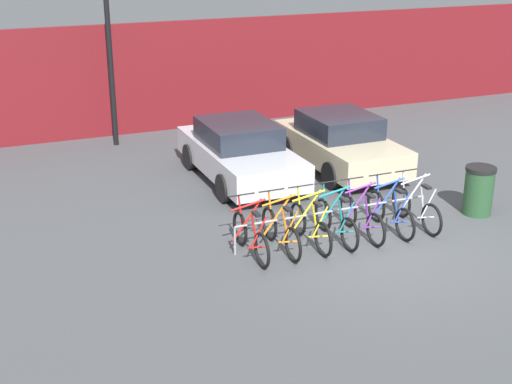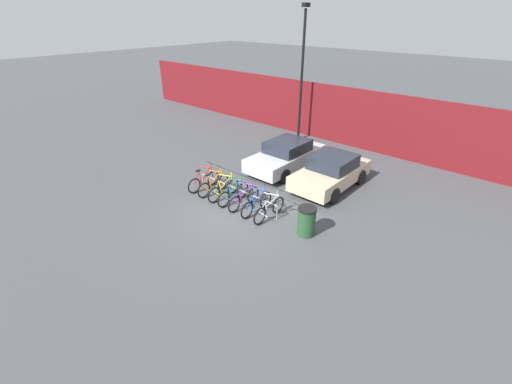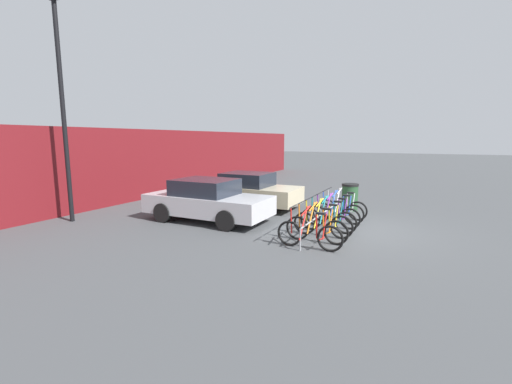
# 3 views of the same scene
# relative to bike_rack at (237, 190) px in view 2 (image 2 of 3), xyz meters

# --- Properties ---
(ground_plane) EXTENTS (120.00, 120.00, 0.00)m
(ground_plane) POSITION_rel_bike_rack_xyz_m (0.60, -0.68, -0.49)
(ground_plane) COLOR #424447
(hoarding_wall) EXTENTS (36.00, 0.16, 3.15)m
(hoarding_wall) POSITION_rel_bike_rack_xyz_m (0.60, 8.82, 1.08)
(hoarding_wall) COLOR maroon
(hoarding_wall) RESTS_ON ground
(bike_rack) EXTENTS (4.14, 0.04, 0.57)m
(bike_rack) POSITION_rel_bike_rack_xyz_m (0.00, 0.00, 0.00)
(bike_rack) COLOR gray
(bike_rack) RESTS_ON ground
(bicycle_red) EXTENTS (0.68, 1.71, 1.05)m
(bicycle_red) POSITION_rel_bike_rack_xyz_m (-1.80, -0.15, -0.11)
(bicycle_red) COLOR black
(bicycle_red) RESTS_ON ground
(bicycle_orange) EXTENTS (0.68, 1.71, 1.05)m
(bicycle_orange) POSITION_rel_bike_rack_xyz_m (-1.19, -0.15, -0.11)
(bicycle_orange) COLOR black
(bicycle_orange) RESTS_ON ground
(bicycle_yellow) EXTENTS (0.68, 1.71, 1.05)m
(bicycle_yellow) POSITION_rel_bike_rack_xyz_m (-0.58, -0.15, -0.11)
(bicycle_yellow) COLOR black
(bicycle_yellow) RESTS_ON ground
(bicycle_teal) EXTENTS (0.68, 1.71, 1.05)m
(bicycle_teal) POSITION_rel_bike_rack_xyz_m (-0.03, -0.15, -0.11)
(bicycle_teal) COLOR black
(bicycle_teal) RESTS_ON ground
(bicycle_purple) EXTENTS (0.68, 1.71, 1.05)m
(bicycle_purple) POSITION_rel_bike_rack_xyz_m (0.54, -0.15, -0.11)
(bicycle_purple) COLOR black
(bicycle_purple) RESTS_ON ground
(bicycle_blue) EXTENTS (0.68, 1.71, 1.05)m
(bicycle_blue) POSITION_rel_bike_rack_xyz_m (1.19, -0.15, -0.11)
(bicycle_blue) COLOR black
(bicycle_blue) RESTS_ON ground
(bicycle_silver) EXTENTS (0.68, 1.71, 1.05)m
(bicycle_silver) POSITION_rel_bike_rack_xyz_m (1.80, -0.15, -0.11)
(bicycle_silver) COLOR black
(bicycle_silver) RESTS_ON ground
(car_silver) EXTENTS (1.91, 4.19, 1.40)m
(car_silver) POSITION_rel_bike_rack_xyz_m (-0.44, 3.82, 0.20)
(car_silver) COLOR #B7B7BC
(car_silver) RESTS_ON ground
(car_beige) EXTENTS (1.91, 3.94, 1.40)m
(car_beige) POSITION_rel_bike_rack_xyz_m (2.12, 3.59, 0.20)
(car_beige) COLOR #C1B28E
(car_beige) RESTS_ON ground
(lamp_post) EXTENTS (0.24, 0.44, 7.12)m
(lamp_post) POSITION_rel_bike_rack_xyz_m (-2.54, 7.83, 3.43)
(lamp_post) COLOR black
(lamp_post) RESTS_ON ground
(trash_bin) EXTENTS (0.63, 0.63, 1.03)m
(trash_bin) POSITION_rel_bike_rack_xyz_m (3.37, -0.10, 0.03)
(trash_bin) COLOR #234728
(trash_bin) RESTS_ON ground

